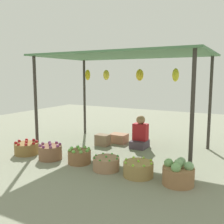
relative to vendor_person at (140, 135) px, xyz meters
The scene contains 11 objects.
ground_plane 0.53m from the vendor_person, 133.09° to the right, with size 14.00×14.00×0.00m, color gray.
market_stall_structure 1.79m from the vendor_person, 133.08° to the right, with size 3.80×2.26×2.19m.
vendor_person is the anchor object (origin of this frame).
basket_red_apples 2.62m from the vendor_person, 139.83° to the right, with size 0.52×0.52×0.31m.
basket_purple_onions 2.14m from the vendor_person, 127.30° to the right, with size 0.48×0.48×0.34m.
basket_green_apples 1.74m from the vendor_person, 111.03° to the right, with size 0.45×0.45×0.32m.
basket_green_chilies 1.69m from the vendor_person, 88.99° to the right, with size 0.49×0.49×0.27m.
basket_limes 1.82m from the vendor_person, 68.40° to the right, with size 0.52×0.52×0.29m.
basket_cabbages 2.18m from the vendor_person, 51.34° to the right, with size 0.50×0.50×0.42m.
wooden_crate_near_vendor 0.71m from the vendor_person, 165.70° to the left, with size 0.43×0.35×0.23m, color #A8765A.
wooden_crate_stacked_rear 0.94m from the vendor_person, 163.13° to the right, with size 0.33×0.25×0.27m, color #866A50.
Camera 1 is at (2.63, -5.36, 1.73)m, focal length 41.86 mm.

